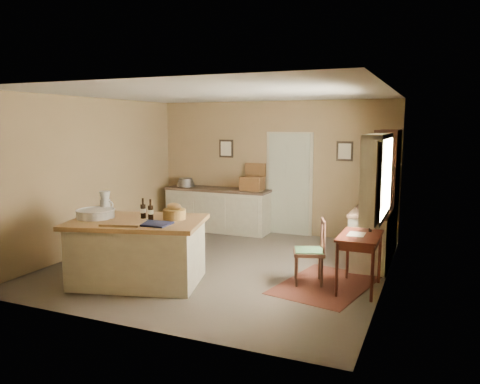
% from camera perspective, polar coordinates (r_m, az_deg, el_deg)
% --- Properties ---
extents(ground, '(5.00, 5.00, 0.00)m').
position_cam_1_polar(ground, '(7.60, -2.26, -8.84)').
color(ground, '#62574B').
rests_on(ground, ground).
extents(wall_back, '(5.00, 0.10, 2.70)m').
position_cam_1_polar(wall_back, '(9.62, 4.07, 2.98)').
color(wall_back, olive).
rests_on(wall_back, ground).
extents(wall_front, '(5.00, 0.10, 2.70)m').
position_cam_1_polar(wall_front, '(5.19, -14.20, -1.80)').
color(wall_front, olive).
rests_on(wall_front, ground).
extents(wall_left, '(0.10, 5.00, 2.70)m').
position_cam_1_polar(wall_left, '(8.67, -17.43, 2.04)').
color(wall_left, olive).
rests_on(wall_left, ground).
extents(wall_right, '(0.10, 5.00, 2.70)m').
position_cam_1_polar(wall_right, '(6.65, 17.56, 0.24)').
color(wall_right, olive).
rests_on(wall_right, ground).
extents(ceiling, '(5.00, 5.00, 0.00)m').
position_cam_1_polar(ceiling, '(7.27, -2.38, 11.94)').
color(ceiling, silver).
rests_on(ceiling, wall_back).
extents(door, '(0.97, 0.06, 2.11)m').
position_cam_1_polar(door, '(9.52, 5.98, 1.11)').
color(door, '#AFB39A').
rests_on(door, ground).
extents(framed_prints, '(2.82, 0.02, 0.38)m').
position_cam_1_polar(framed_prints, '(9.51, 5.19, 5.14)').
color(framed_prints, black).
rests_on(framed_prints, ground).
extents(window, '(0.25, 1.99, 1.12)m').
position_cam_1_polar(window, '(6.43, 16.78, 1.81)').
color(window, beige).
rests_on(window, ground).
extents(work_island, '(2.08, 1.63, 1.20)m').
position_cam_1_polar(work_island, '(6.81, -12.42, -6.85)').
color(work_island, beige).
rests_on(work_island, ground).
extents(sideboard, '(2.24, 0.64, 1.18)m').
position_cam_1_polar(sideboard, '(9.88, -2.65, -1.96)').
color(sideboard, beige).
rests_on(sideboard, ground).
extents(rug, '(1.40, 1.79, 0.01)m').
position_cam_1_polar(rug, '(6.78, 10.37, -11.07)').
color(rug, '#4F2418').
rests_on(rug, ground).
extents(writing_desk, '(0.53, 0.86, 0.82)m').
position_cam_1_polar(writing_desk, '(6.52, 14.40, -5.91)').
color(writing_desk, '#39140D').
rests_on(writing_desk, ground).
extents(desk_chair, '(0.54, 0.54, 0.91)m').
position_cam_1_polar(desk_chair, '(6.68, 8.38, -7.28)').
color(desk_chair, '#321B13').
rests_on(desk_chair, ground).
extents(right_cabinet, '(0.58, 1.05, 0.99)m').
position_cam_1_polar(right_cabinet, '(7.68, 15.66, -5.42)').
color(right_cabinet, beige).
rests_on(right_cabinet, ground).
extents(shelving_unit, '(0.36, 0.96, 2.14)m').
position_cam_1_polar(shelving_unit, '(8.45, 17.68, -0.05)').
color(shelving_unit, '#321B13').
rests_on(shelving_unit, ground).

